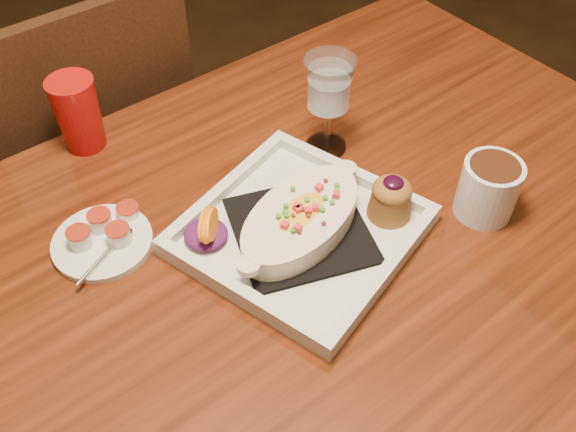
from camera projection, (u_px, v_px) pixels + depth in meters
table at (260, 306)px, 0.99m from camera, size 1.50×0.90×0.75m
chair_far at (96, 161)px, 1.44m from camera, size 0.42×0.42×0.93m
plate at (307, 223)px, 0.94m from camera, size 0.38×0.38×0.08m
coffee_mug at (490, 186)px, 0.96m from camera, size 0.12×0.09×0.09m
goblet at (329, 89)px, 1.01m from camera, size 0.08×0.08×0.17m
saucer at (101, 240)px, 0.94m from camera, size 0.15×0.15×0.10m
creamer_loose at (128, 213)px, 0.98m from camera, size 0.03×0.03×0.03m
red_tumbler at (78, 114)px, 1.06m from camera, size 0.08×0.08×0.13m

